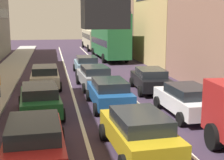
% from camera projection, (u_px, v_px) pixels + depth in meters
% --- Properties ---
extents(lane_stripe_left, '(0.16, 60.00, 0.01)m').
position_uv_depth(lane_stripe_left, '(69.00, 82.00, 23.81)').
color(lane_stripe_left, silver).
rests_on(lane_stripe_left, ground).
extents(lane_stripe_right, '(0.16, 60.00, 0.01)m').
position_uv_depth(lane_stripe_right, '(115.00, 81.00, 24.42)').
color(lane_stripe_right, silver).
rests_on(lane_stripe_right, ground).
extents(building_row_right, '(7.20, 43.90, 12.93)m').
position_uv_depth(building_row_right, '(210.00, 4.00, 26.35)').
color(building_row_right, '#936B5B').
rests_on(building_row_right, ground).
extents(sedan_centre_lane_second, '(2.25, 4.39, 1.49)m').
position_uv_depth(sedan_centre_lane_second, '(139.00, 131.00, 11.11)').
color(sedan_centre_lane_second, '#B29319').
rests_on(sedan_centre_lane_second, ground).
extents(wagon_left_lane_second, '(2.17, 4.36, 1.49)m').
position_uv_depth(wagon_left_lane_second, '(34.00, 140.00, 10.29)').
color(wagon_left_lane_second, '#A51E1E').
rests_on(wagon_left_lane_second, ground).
extents(hatchback_centre_lane_third, '(2.11, 4.32, 1.49)m').
position_uv_depth(hatchback_centre_lane_third, '(109.00, 92.00, 16.98)').
color(hatchback_centre_lane_third, '#194C8C').
rests_on(hatchback_centre_lane_third, ground).
extents(sedan_left_lane_third, '(2.30, 4.41, 1.49)m').
position_uv_depth(sedan_left_lane_third, '(40.00, 99.00, 15.61)').
color(sedan_left_lane_third, '#19592D').
rests_on(sedan_left_lane_third, ground).
extents(coupe_centre_lane_fourth, '(2.27, 4.40, 1.49)m').
position_uv_depth(coupe_centre_lane_fourth, '(95.00, 76.00, 21.73)').
color(coupe_centre_lane_fourth, gray).
rests_on(coupe_centre_lane_fourth, ground).
extents(sedan_left_lane_fourth, '(2.11, 4.33, 1.49)m').
position_uv_depth(sedan_left_lane_fourth, '(45.00, 76.00, 21.80)').
color(sedan_left_lane_fourth, beige).
rests_on(sedan_left_lane_fourth, ground).
extents(sedan_centre_lane_fifth, '(2.07, 4.30, 1.49)m').
position_uv_depth(sedan_centre_lane_fifth, '(87.00, 64.00, 27.35)').
color(sedan_centre_lane_fifth, '#759EB7').
rests_on(sedan_centre_lane_fifth, ground).
extents(sedan_right_lane_behind_truck, '(2.16, 4.35, 1.49)m').
position_uv_depth(sedan_right_lane_behind_truck, '(187.00, 100.00, 15.47)').
color(sedan_right_lane_behind_truck, silver).
rests_on(sedan_right_lane_behind_truck, ground).
extents(wagon_right_lane_far, '(2.30, 4.41, 1.49)m').
position_uv_depth(wagon_right_lane_far, '(150.00, 79.00, 20.71)').
color(wagon_right_lane_far, black).
rests_on(wagon_right_lane_far, ground).
extents(bus_mid_queue_primary, '(3.05, 10.57, 5.06)m').
position_uv_depth(bus_mid_queue_primary, '(109.00, 34.00, 36.85)').
color(bus_mid_queue_primary, '#1E6033').
rests_on(bus_mid_queue_primary, ground).
extents(bus_far_queue_secondary, '(2.90, 10.53, 2.90)m').
position_uv_depth(bus_far_queue_secondary, '(94.00, 38.00, 48.70)').
color(bus_far_queue_secondary, '#BFB793').
rests_on(bus_far_queue_secondary, ground).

